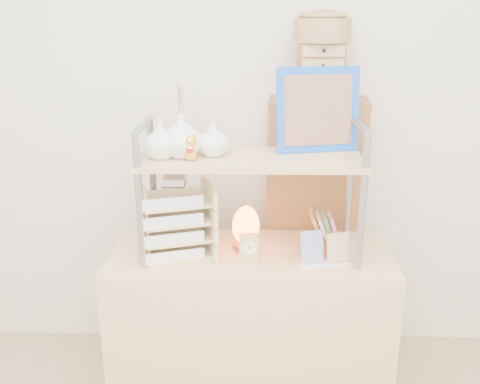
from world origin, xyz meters
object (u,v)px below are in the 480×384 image
object	(u,v)px
desk	(250,328)
cabinet	(312,234)
letter_tray	(176,223)
salt_lamp	(246,227)

from	to	relation	value
desk	cabinet	size ratio (longest dim) A/B	0.89
cabinet	letter_tray	size ratio (longest dim) A/B	3.97
cabinet	letter_tray	world-z (taller)	cabinet
cabinet	salt_lamp	world-z (taller)	cabinet
desk	salt_lamp	distance (m)	0.48
desk	cabinet	xyz separation A→B (m)	(0.31, 0.37, 0.30)
cabinet	salt_lamp	bearing A→B (deg)	-129.98
cabinet	letter_tray	xyz separation A→B (m)	(-0.62, -0.38, 0.21)
desk	cabinet	world-z (taller)	cabinet
cabinet	desk	bearing A→B (deg)	-124.96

